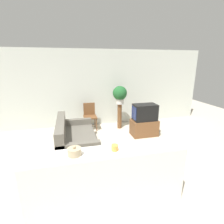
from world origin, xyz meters
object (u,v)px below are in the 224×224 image
Objects in this scene: couch at (75,140)px; decorative_bowl at (74,152)px; television at (145,112)px; wooden_chair at (90,115)px; potted_plant at (120,94)px.

decorative_bowl is (-0.04, -2.01, 0.73)m from couch.
television is at bearing 12.38° from couch.
couch is at bearing -167.62° from television.
potted_plant is (1.02, -0.18, 0.72)m from wooden_chair.
couch is 8.94× the size of decorative_bowl.
television is at bearing 48.26° from decorative_bowl.
decorative_bowl reaches higher than couch.
decorative_bowl is (-0.62, -3.45, 0.50)m from wooden_chair.
wooden_chair is (-1.60, 0.97, -0.25)m from television.
television is at bearing -53.56° from potted_plant.
wooden_chair is 4.44× the size of decorative_bowl.
decorative_bowl reaches higher than wooden_chair.
television is at bearing -31.17° from wooden_chair.
wooden_chair is 1.47× the size of potted_plant.
couch is 2.14m from decorative_bowl.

